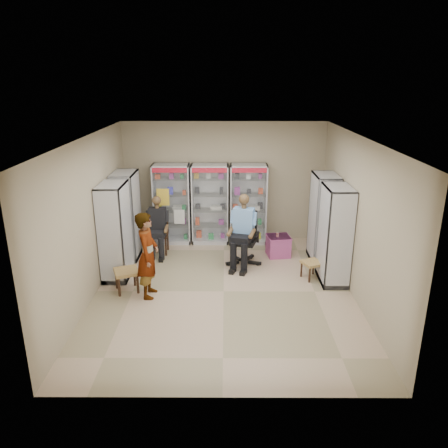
{
  "coord_description": "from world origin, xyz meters",
  "views": [
    {
      "loc": [
        0.04,
        -7.72,
        4.02
      ],
      "look_at": [
        0.0,
        0.7,
        1.17
      ],
      "focal_mm": 35.0,
      "sensor_mm": 36.0,
      "label": 1
    }
  ],
  "objects_px": {
    "cabinet_back_left": "(172,204)",
    "woven_stool_a": "(312,270)",
    "cabinet_left_near": "(115,232)",
    "office_chair": "(244,238)",
    "cabinet_right_far": "(323,218)",
    "wooden_chair": "(159,234)",
    "cabinet_back_mid": "(210,204)",
    "woven_stool_b": "(127,280)",
    "cabinet_right_near": "(335,235)",
    "standing_man": "(148,255)",
    "cabinet_back_right": "(248,204)",
    "pink_trunk": "(278,246)",
    "seated_shopkeeper": "(244,232)",
    "cabinet_left_far": "(127,215)"
  },
  "relations": [
    {
      "from": "cabinet_left_near",
      "to": "woven_stool_b",
      "type": "xyz_separation_m",
      "value": [
        0.33,
        -0.67,
        -0.78
      ]
    },
    {
      "from": "cabinet_back_left",
      "to": "seated_shopkeeper",
      "type": "relative_size",
      "value": 1.3
    },
    {
      "from": "cabinet_back_right",
      "to": "wooden_chair",
      "type": "relative_size",
      "value": 2.13
    },
    {
      "from": "woven_stool_b",
      "to": "cabinet_right_far",
      "type": "bearing_deg",
      "value": 20.85
    },
    {
      "from": "cabinet_back_mid",
      "to": "cabinet_right_far",
      "type": "distance_m",
      "value": 2.82
    },
    {
      "from": "cabinet_back_right",
      "to": "woven_stool_a",
      "type": "xyz_separation_m",
      "value": [
        1.24,
        -2.12,
        -0.81
      ]
    },
    {
      "from": "woven_stool_a",
      "to": "woven_stool_b",
      "type": "height_order",
      "value": "woven_stool_b"
    },
    {
      "from": "cabinet_back_mid",
      "to": "woven_stool_a",
      "type": "distance_m",
      "value": 3.15
    },
    {
      "from": "cabinet_right_far",
      "to": "office_chair",
      "type": "xyz_separation_m",
      "value": [
        -1.79,
        -0.24,
        -0.4
      ]
    },
    {
      "from": "pink_trunk",
      "to": "woven_stool_b",
      "type": "relative_size",
      "value": 1.13
    },
    {
      "from": "cabinet_right_near",
      "to": "pink_trunk",
      "type": "bearing_deg",
      "value": 35.59
    },
    {
      "from": "cabinet_left_near",
      "to": "seated_shopkeeper",
      "type": "height_order",
      "value": "cabinet_left_near"
    },
    {
      "from": "cabinet_back_left",
      "to": "standing_man",
      "type": "bearing_deg",
      "value": -92.5
    },
    {
      "from": "cabinet_left_near",
      "to": "woven_stool_b",
      "type": "height_order",
      "value": "cabinet_left_near"
    },
    {
      "from": "cabinet_right_near",
      "to": "woven_stool_b",
      "type": "relative_size",
      "value": 4.49
    },
    {
      "from": "cabinet_right_far",
      "to": "cabinet_left_near",
      "type": "distance_m",
      "value": 4.55
    },
    {
      "from": "cabinet_back_mid",
      "to": "pink_trunk",
      "type": "distance_m",
      "value": 2.01
    },
    {
      "from": "wooden_chair",
      "to": "pink_trunk",
      "type": "relative_size",
      "value": 1.87
    },
    {
      "from": "cabinet_right_far",
      "to": "woven_stool_b",
      "type": "bearing_deg",
      "value": 110.85
    },
    {
      "from": "cabinet_left_far",
      "to": "office_chair",
      "type": "xyz_separation_m",
      "value": [
        2.67,
        -0.44,
        -0.4
      ]
    },
    {
      "from": "office_chair",
      "to": "woven_stool_b",
      "type": "distance_m",
      "value": 2.72
    },
    {
      "from": "office_chair",
      "to": "woven_stool_a",
      "type": "height_order",
      "value": "office_chair"
    },
    {
      "from": "cabinet_back_right",
      "to": "cabinet_right_near",
      "type": "xyz_separation_m",
      "value": [
        1.63,
        -2.23,
        0.0
      ]
    },
    {
      "from": "woven_stool_b",
      "to": "wooden_chair",
      "type": "bearing_deg",
      "value": 79.94
    },
    {
      "from": "cabinet_back_left",
      "to": "woven_stool_a",
      "type": "xyz_separation_m",
      "value": [
        3.14,
        -2.12,
        -0.81
      ]
    },
    {
      "from": "cabinet_back_mid",
      "to": "cabinet_left_far",
      "type": "distance_m",
      "value": 2.1
    },
    {
      "from": "cabinet_left_near",
      "to": "office_chair",
      "type": "relative_size",
      "value": 1.66
    },
    {
      "from": "cabinet_back_mid",
      "to": "woven_stool_b",
      "type": "height_order",
      "value": "cabinet_back_mid"
    },
    {
      "from": "seated_shopkeeper",
      "to": "cabinet_back_left",
      "type": "bearing_deg",
      "value": 157.23
    },
    {
      "from": "cabinet_back_mid",
      "to": "woven_stool_b",
      "type": "relative_size",
      "value": 4.49
    },
    {
      "from": "wooden_chair",
      "to": "woven_stool_a",
      "type": "relative_size",
      "value": 2.5
    },
    {
      "from": "cabinet_back_right",
      "to": "cabinet_right_near",
      "type": "distance_m",
      "value": 2.76
    },
    {
      "from": "seated_shopkeeper",
      "to": "woven_stool_b",
      "type": "bearing_deg",
      "value": -134.76
    },
    {
      "from": "woven_stool_a",
      "to": "standing_man",
      "type": "distance_m",
      "value": 3.41
    },
    {
      "from": "wooden_chair",
      "to": "cabinet_back_mid",
      "type": "bearing_deg",
      "value": 31.31
    },
    {
      "from": "cabinet_back_mid",
      "to": "wooden_chair",
      "type": "xyz_separation_m",
      "value": [
        -1.2,
        -0.73,
        -0.53
      ]
    },
    {
      "from": "wooden_chair",
      "to": "standing_man",
      "type": "bearing_deg",
      "value": -86.71
    },
    {
      "from": "pink_trunk",
      "to": "standing_man",
      "type": "bearing_deg",
      "value": -143.63
    },
    {
      "from": "woven_stool_a",
      "to": "cabinet_right_near",
      "type": "bearing_deg",
      "value": -15.46
    },
    {
      "from": "cabinet_left_near",
      "to": "seated_shopkeeper",
      "type": "relative_size",
      "value": 1.3
    },
    {
      "from": "wooden_chair",
      "to": "cabinet_left_near",
      "type": "bearing_deg",
      "value": -117.61
    },
    {
      "from": "pink_trunk",
      "to": "standing_man",
      "type": "height_order",
      "value": "standing_man"
    },
    {
      "from": "woven_stool_a",
      "to": "standing_man",
      "type": "relative_size",
      "value": 0.22
    },
    {
      "from": "cabinet_back_left",
      "to": "cabinet_left_near",
      "type": "height_order",
      "value": "same"
    },
    {
      "from": "cabinet_right_near",
      "to": "cabinet_left_far",
      "type": "height_order",
      "value": "same"
    },
    {
      "from": "cabinet_back_mid",
      "to": "seated_shopkeeper",
      "type": "bearing_deg",
      "value": -60.92
    },
    {
      "from": "cabinet_left_near",
      "to": "office_chair",
      "type": "distance_m",
      "value": 2.78
    },
    {
      "from": "cabinet_right_near",
      "to": "cabinet_left_far",
      "type": "xyz_separation_m",
      "value": [
        -4.46,
        1.3,
        0.0
      ]
    },
    {
      "from": "cabinet_left_far",
      "to": "seated_shopkeeper",
      "type": "height_order",
      "value": "cabinet_left_far"
    },
    {
      "from": "cabinet_right_far",
      "to": "woven_stool_a",
      "type": "height_order",
      "value": "cabinet_right_far"
    }
  ]
}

